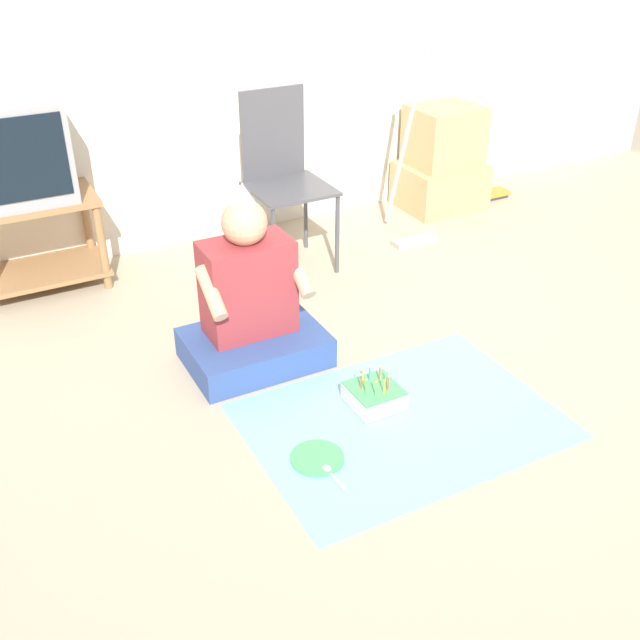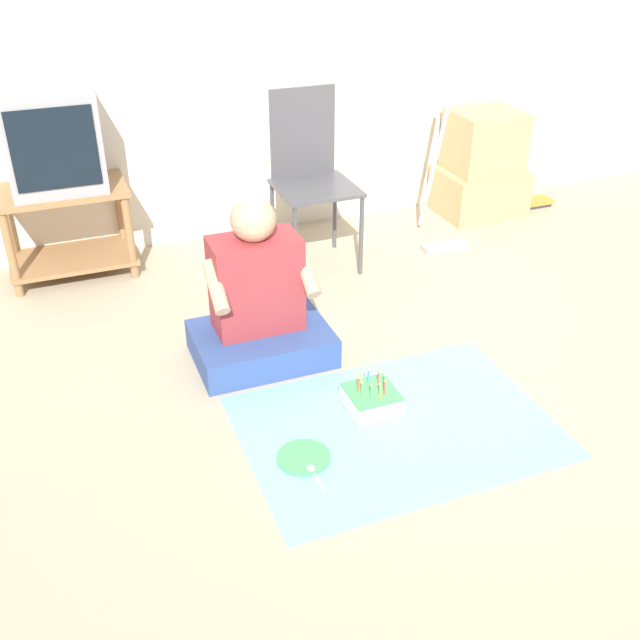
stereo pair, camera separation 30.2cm
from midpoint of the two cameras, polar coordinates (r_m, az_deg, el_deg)
The scene contains 13 objects.
ground_plane at distance 3.27m, azimuth 8.02°, elevation -5.02°, with size 16.00×16.00×0.00m, color tan.
wall_back at distance 4.49m, azimuth -6.75°, elevation 22.49°, with size 6.40×0.06×2.55m.
tv_stand at distance 4.22m, azimuth -22.87°, elevation 5.86°, with size 0.66×0.41×0.50m.
tv at distance 4.07m, azimuth -24.15°, elevation 11.62°, with size 0.47×0.39×0.50m.
folding_chair at distance 4.12m, azimuth -5.05°, elevation 11.36°, with size 0.42×0.42×0.95m.
cardboard_box_stack at distance 5.00m, azimuth 7.54°, elevation 11.80°, with size 0.52×0.43×0.66m.
dust_mop at distance 4.47m, azimuth 4.93°, elevation 10.12°, with size 0.28×0.37×1.17m.
book_pile at distance 5.32m, azimuth 11.57°, elevation 9.38°, with size 0.18×0.12×0.05m.
person_seated at distance 3.31m, azimuth -7.91°, elevation 0.85°, with size 0.60×0.44×0.83m.
party_cloth at distance 3.04m, azimuth 3.43°, elevation -7.75°, with size 1.22×0.88×0.01m.
birthday_cake at distance 3.10m, azimuth 1.37°, elevation -5.85°, with size 0.20×0.20×0.15m.
paper_plate at distance 2.86m, azimuth -3.29°, elevation -10.55°, with size 0.20×0.20×0.01m.
plastic_spoon_near at distance 2.80m, azimuth -2.45°, elevation -11.58°, with size 0.04×0.15×0.01m.
Camera 1 is at (-1.77, -2.05, 1.89)m, focal length 42.00 mm.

